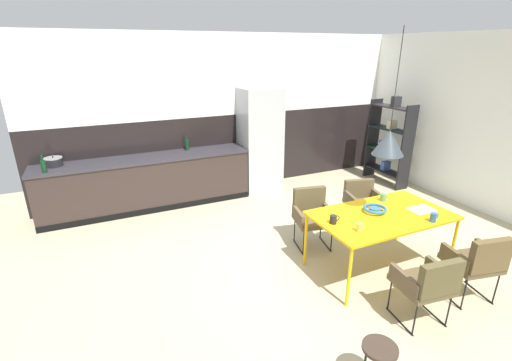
% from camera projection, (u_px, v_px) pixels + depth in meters
% --- Properties ---
extents(ground_plane, '(9.21, 9.21, 0.00)m').
position_uv_depth(ground_plane, '(323.00, 270.00, 4.50)').
color(ground_plane, tan).
extents(back_wall_splashback_dark, '(7.09, 0.12, 1.44)m').
position_uv_depth(back_wall_splashback_dark, '(231.00, 151.00, 7.00)').
color(back_wall_splashback_dark, black).
rests_on(back_wall_splashback_dark, ground).
extents(back_wall_panel_upper, '(7.09, 0.12, 1.44)m').
position_uv_depth(back_wall_panel_upper, '(229.00, 75.00, 6.50)').
color(back_wall_panel_upper, white).
rests_on(back_wall_panel_upper, back_wall_splashback_dark).
extents(kitchen_counter, '(3.49, 0.63, 0.90)m').
position_uv_depth(kitchen_counter, '(148.00, 182.00, 6.15)').
color(kitchen_counter, '#312622').
rests_on(kitchen_counter, ground).
extents(refrigerator_column, '(0.73, 0.60, 1.95)m').
position_uv_depth(refrigerator_column, '(260.00, 140.00, 6.79)').
color(refrigerator_column, '#ADAFB2').
rests_on(refrigerator_column, ground).
extents(dining_table, '(1.65, 0.94, 0.75)m').
position_uv_depth(dining_table, '(382.00, 217.00, 4.31)').
color(dining_table, '#EDB00F').
rests_on(dining_table, ground).
extents(armchair_facing_counter, '(0.58, 0.57, 0.74)m').
position_uv_depth(armchair_facing_counter, '(362.00, 198.00, 5.40)').
color(armchair_facing_counter, brown).
rests_on(armchair_facing_counter, ground).
extents(armchair_by_stool, '(0.54, 0.52, 0.78)m').
position_uv_depth(armchair_by_stool, '(429.00, 281.00, 3.46)').
color(armchair_by_stool, brown).
rests_on(armchair_by_stool, ground).
extents(armchair_near_window, '(0.56, 0.56, 0.81)m').
position_uv_depth(armchair_near_window, '(312.00, 211.00, 4.94)').
color(armchair_near_window, brown).
rests_on(armchair_near_window, ground).
extents(armchair_head_of_table, '(0.56, 0.56, 0.82)m').
position_uv_depth(armchair_head_of_table, '(479.00, 259.00, 3.78)').
color(armchair_head_of_table, brown).
rests_on(armchair_head_of_table, ground).
extents(fruit_bowl, '(0.29, 0.29, 0.07)m').
position_uv_depth(fruit_bowl, '(375.00, 209.00, 4.33)').
color(fruit_bowl, '#33607F').
rests_on(fruit_bowl, dining_table).
extents(open_book, '(0.30, 0.22, 0.02)m').
position_uv_depth(open_book, '(421.00, 209.00, 4.40)').
color(open_book, white).
rests_on(open_book, dining_table).
extents(mug_dark_espresso, '(0.13, 0.08, 0.10)m').
position_uv_depth(mug_dark_espresso, '(384.00, 197.00, 4.65)').
color(mug_dark_espresso, '#5B8456').
rests_on(mug_dark_espresso, dining_table).
extents(mug_short_terracotta, '(0.12, 0.07, 0.10)m').
position_uv_depth(mug_short_terracotta, '(360.00, 227.00, 3.87)').
color(mug_short_terracotta, gold).
rests_on(mug_short_terracotta, dining_table).
extents(mug_tall_blue, '(0.13, 0.08, 0.10)m').
position_uv_depth(mug_tall_blue, '(333.00, 219.00, 4.05)').
color(mug_tall_blue, black).
rests_on(mug_tall_blue, dining_table).
extents(mug_glass_clear, '(0.12, 0.07, 0.11)m').
position_uv_depth(mug_glass_clear, '(433.00, 217.00, 4.09)').
color(mug_glass_clear, '#335B93').
rests_on(mug_glass_clear, dining_table).
extents(cooking_pot, '(0.27, 0.27, 0.16)m').
position_uv_depth(cooking_pot, '(53.00, 162.00, 5.53)').
color(cooking_pot, black).
rests_on(cooking_pot, kitchen_counter).
extents(bottle_spice_small, '(0.07, 0.07, 0.27)m').
position_uv_depth(bottle_spice_small, '(44.00, 166.00, 5.23)').
color(bottle_spice_small, '#0F3319').
rests_on(bottle_spice_small, kitchen_counter).
extents(bottle_oil_tall, '(0.06, 0.06, 0.24)m').
position_uv_depth(bottle_oil_tall, '(187.00, 145.00, 6.39)').
color(bottle_oil_tall, '#0F3319').
rests_on(bottle_oil_tall, kitchen_counter).
extents(side_stool, '(0.28, 0.28, 0.43)m').
position_uv_depth(side_stool, '(380.00, 352.00, 2.82)').
color(side_stool, '#382B21').
rests_on(side_stool, ground).
extents(open_shelf_unit, '(0.30, 0.97, 1.75)m').
position_uv_depth(open_shelf_unit, '(389.00, 140.00, 7.15)').
color(open_shelf_unit, black).
rests_on(open_shelf_unit, ground).
extents(pendant_lamp_over_table_near, '(0.35, 0.35, 1.36)m').
position_uv_depth(pendant_lamp_over_table_near, '(389.00, 143.00, 4.03)').
color(pendant_lamp_over_table_near, black).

